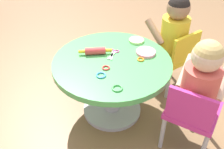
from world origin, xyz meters
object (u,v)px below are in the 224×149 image
Objects in this scene: child_chair_right at (174,56)px; rolling_pin at (95,51)px; craft_scissors at (113,53)px; craft_table at (112,75)px; child_chair_left at (192,113)px; seated_child_right at (175,28)px; seated_child_left at (201,80)px.

child_chair_right is 2.34× the size of rolling_pin.
child_chair_right is 0.56m from craft_scissors.
craft_scissors is at bearing 1.68° from craft_table.
child_chair_left is 0.70m from seated_child_right.
child_chair_left is 3.85× the size of craft_scissors.
seated_child_right reaches higher than rolling_pin.
craft_table is 0.61m from seated_child_right.
child_chair_left is 0.23m from seated_child_left.
seated_child_right is at bearing 7.79° from child_chair_left.
craft_table is 1.58× the size of seated_child_right.
child_chair_left is at bearing -174.24° from child_chair_right.
child_chair_right is 0.68m from rolling_pin.
rolling_pin is at bearing 65.85° from seated_child_left.
craft_scissors is (-0.27, 0.46, 0.16)m from child_chair_right.
seated_child_right reaches higher than child_chair_right.
child_chair_left reaches higher than craft_scissors.
child_chair_left is at bearing -172.21° from seated_child_right.
seated_child_left is at bearing -114.15° from rolling_pin.
craft_table is 0.59m from child_chair_left.
child_chair_left is 1.05× the size of seated_child_left.
seated_child_left is 3.66× the size of craft_scissors.
child_chair_right is (0.36, -0.46, -0.04)m from craft_table.
rolling_pin is at bearing 120.29° from seated_child_right.
seated_child_left reaches higher than child_chair_right.
child_chair_right is at bearing 7.63° from seated_child_left.
seated_child_right is 0.53m from craft_scissors.
rolling_pin is at bearing 101.66° from craft_scissors.
craft_scissors is (0.09, 0.00, 0.13)m from craft_table.
craft_table is at bearing -118.68° from rolling_pin.
child_chair_left reaches higher than rolling_pin.
child_chair_left reaches higher than craft_table.
child_chair_left is 0.75m from rolling_pin.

